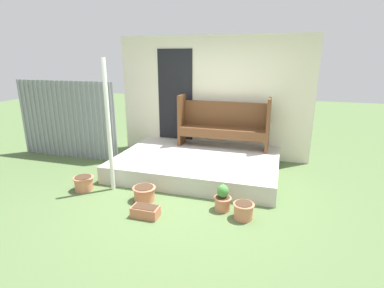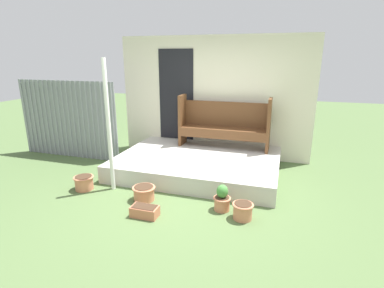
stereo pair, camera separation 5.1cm
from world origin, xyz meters
The scene contains 11 objects.
ground_plane centered at (0.00, 0.00, 0.00)m, with size 24.00×24.00×0.00m, color #516B3D.
porch_slab centered at (-0.08, 1.09, 0.16)m, with size 3.03×2.17×0.32m.
house_wall centered at (-0.12, 2.20, 1.30)m, with size 4.23×0.08×2.60m.
fence_corrugated centered at (-3.07, 1.13, 0.84)m, with size 2.41×0.05×1.68m.
support_post centered at (-1.24, -0.11, 1.08)m, with size 0.07×0.07×2.15m.
bench centered at (0.26, 1.84, 0.85)m, with size 1.87×0.40×1.07m.
flower_pot_left centered at (-1.69, -0.28, 0.13)m, with size 0.34×0.34×0.24m.
flower_pot_middle centered at (-0.55, -0.33, 0.12)m, with size 0.36×0.36×0.23m.
flower_pot_right centered at (0.68, -0.28, 0.17)m, with size 0.26×0.26×0.40m.
flower_pot_far_right centered at (1.01, -0.43, 0.13)m, with size 0.30×0.30×0.23m.
planter_box_rect centered at (-0.32, -0.78, 0.08)m, with size 0.38×0.21×0.16m.
Camera 1 is at (1.40, -4.19, 2.17)m, focal length 28.00 mm.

